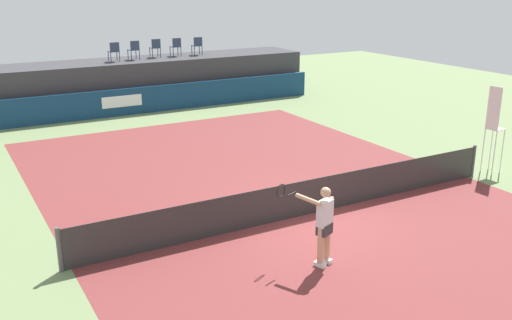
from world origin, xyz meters
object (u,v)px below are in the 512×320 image
Objects in this scene: tennis_player at (323,223)px; spectator_chair_far_left at (114,51)px; spectator_chair_right at (176,46)px; net_post_far at (473,161)px; spectator_chair_left at (134,49)px; spectator_chair_center at (155,47)px; net_post_near at (59,250)px; umpire_chair at (494,124)px; spectator_chair_far_right at (197,45)px.

spectator_chair_far_left is at bearing 87.49° from tennis_player.
spectator_chair_right reaches higher than net_post_far.
spectator_chair_left and spectator_chair_center have the same top height.
net_post_near is 5.53m from tennis_player.
net_post_near is at bearing -116.96° from spectator_chair_center.
spectator_chair_left is at bearing 84.27° from tennis_player.
net_post_near and net_post_far have the same top height.
umpire_chair is at bearing -0.65° from net_post_far.
tennis_player is at bearing -163.50° from umpire_chair.
spectator_chair_center is (2.17, 0.47, 0.00)m from spectator_chair_far_left.
spectator_chair_far_right is 15.67m from net_post_far.
spectator_chair_far_left and spectator_chair_left have the same top height.
spectator_chair_center is 17.51m from net_post_near.
spectator_chair_far_right is 0.89× the size of net_post_far.
tennis_player is at bearing -105.92° from spectator_chair_far_right.
spectator_chair_left is 16.75m from net_post_near.
tennis_player is at bearing -95.73° from spectator_chair_left.
spectator_chair_center is 0.89× the size of net_post_far.
spectator_chair_center is at bearing 80.71° from tennis_player.
spectator_chair_right is 0.89× the size of net_post_far.
net_post_near is (-5.71, -15.01, -2.19)m from spectator_chair_far_left.
tennis_player is at bearing -26.20° from net_post_near.
net_post_far is (5.69, -15.19, -2.19)m from spectator_chair_left.
net_post_far is (4.53, -15.48, -2.19)m from spectator_chair_center.
spectator_chair_right is 1.10m from spectator_chair_far_right.
net_post_far is at bearing 18.07° from tennis_player.
spectator_chair_far_left and spectator_chair_far_right have the same top height.
spectator_chair_far_left is 1.00× the size of spectator_chair_center.
spectator_chair_center is at bearing 106.29° from net_post_far.
spectator_chair_center and spectator_chair_right have the same top height.
spectator_chair_center is (1.16, 0.30, 0.00)m from spectator_chair_left.
spectator_chair_far_left is at bearing -170.02° from spectator_chair_left.
spectator_chair_right is 0.89× the size of net_post_near.
tennis_player is at bearing -92.51° from spectator_chair_far_left.
spectator_chair_far_left is 16.21m from net_post_near.
net_post_near is (-7.87, -15.48, -2.19)m from spectator_chair_center.
spectator_chair_center is at bearing 63.04° from net_post_near.
spectator_chair_left is at bearing -165.72° from spectator_chair_center.
spectator_chair_far_left is 0.50× the size of tennis_player.
spectator_chair_right is at bearing 6.20° from spectator_chair_left.
spectator_chair_left is at bearing 112.89° from umpire_chair.
spectator_chair_far_left is 16.58m from net_post_far.
spectator_chair_right is 16.04m from umpire_chair.
tennis_player is at bearing -102.53° from spectator_chair_right.
spectator_chair_far_right is at bearing 98.87° from net_post_far.
spectator_chair_far_left is 1.00× the size of spectator_chair_far_right.
tennis_player is (-3.97, -17.86, -1.73)m from spectator_chair_right.
umpire_chair reaches higher than tennis_player.
spectator_chair_right is at bearing 77.47° from tennis_player.
spectator_chair_right reaches higher than tennis_player.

